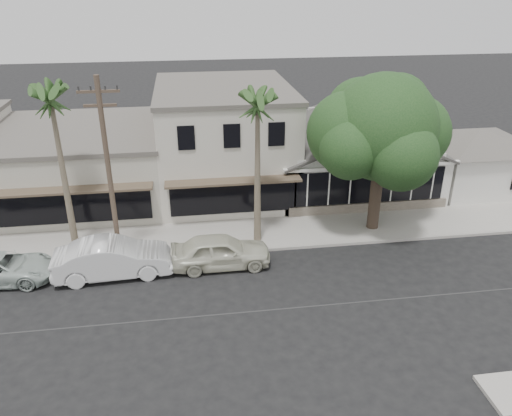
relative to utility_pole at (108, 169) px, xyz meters
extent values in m
plane|color=black|center=(9.00, -5.20, -4.79)|extent=(140.00, 140.00, 0.00)
cube|color=#9E9991|center=(1.00, 1.55, -4.71)|extent=(90.00, 3.50, 0.15)
cube|color=white|center=(14.00, 7.30, -3.29)|extent=(10.00, 8.00, 3.00)
cube|color=black|center=(14.00, 3.24, -3.04)|extent=(8.80, 0.10, 2.00)
cube|color=#60564C|center=(14.00, 3.25, -4.44)|extent=(9.60, 0.18, 0.70)
cube|color=white|center=(22.20, 6.30, -3.29)|extent=(6.00, 6.00, 3.00)
cube|color=beige|center=(6.00, 8.30, -1.54)|extent=(8.00, 10.00, 6.50)
cube|color=beige|center=(-3.00, 8.30, -2.69)|extent=(10.00, 10.00, 4.20)
cylinder|color=brown|center=(0.00, 0.00, -0.29)|extent=(0.24, 0.24, 9.00)
cube|color=brown|center=(0.00, 0.00, 3.51)|extent=(1.80, 0.12, 0.12)
cube|color=brown|center=(0.00, 0.00, 2.91)|extent=(1.40, 0.12, 0.12)
imported|color=beige|center=(4.90, -1.35, -3.97)|extent=(4.79, 1.93, 1.63)
imported|color=white|center=(-0.10, -1.44, -3.90)|extent=(5.49, 2.20, 1.77)
imported|color=#B6C4BD|center=(-5.10, -1.21, -4.13)|extent=(4.87, 2.48, 1.32)
cylinder|color=#413228|center=(13.51, 1.29, -3.10)|extent=(0.63, 0.63, 3.38)
sphere|color=#193A18|center=(13.51, 1.29, 1.03)|extent=(5.50, 5.50, 5.50)
sphere|color=#193A18|center=(15.42, 1.92, 0.50)|extent=(4.02, 4.02, 4.02)
sphere|color=#193A18|center=(11.82, 1.71, 0.71)|extent=(4.23, 4.23, 4.23)
sphere|color=#193A18|center=(13.94, -0.30, 0.07)|extent=(3.59, 3.59, 3.59)
sphere|color=#193A18|center=(12.88, 2.98, 1.34)|extent=(3.81, 3.81, 3.81)
sphere|color=#193A18|center=(14.78, 2.77, 1.77)|extent=(3.38, 3.38, 3.38)
sphere|color=#193A18|center=(11.61, 0.44, 0.29)|extent=(3.17, 3.17, 3.17)
cone|color=#726651|center=(7.00, 0.74, -1.22)|extent=(0.38, 0.38, 7.13)
cone|color=#726651|center=(-2.34, 1.35, -1.00)|extent=(0.37, 0.37, 7.58)
camera|label=1|loc=(3.60, -22.15, 7.98)|focal=35.00mm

